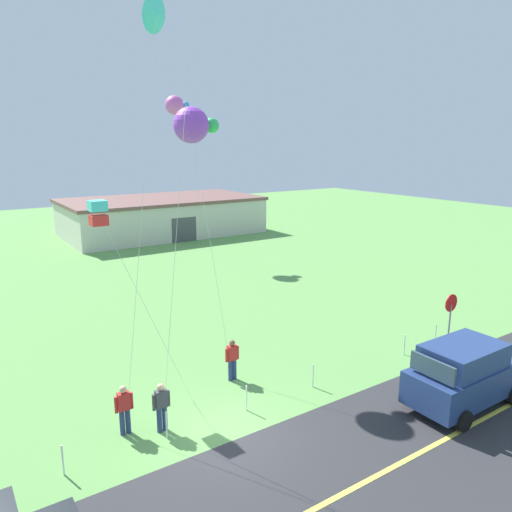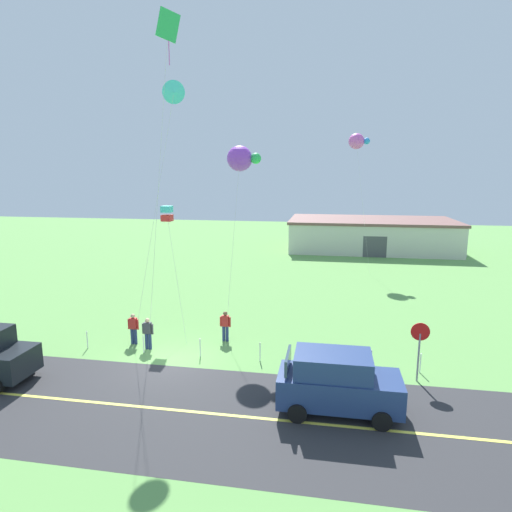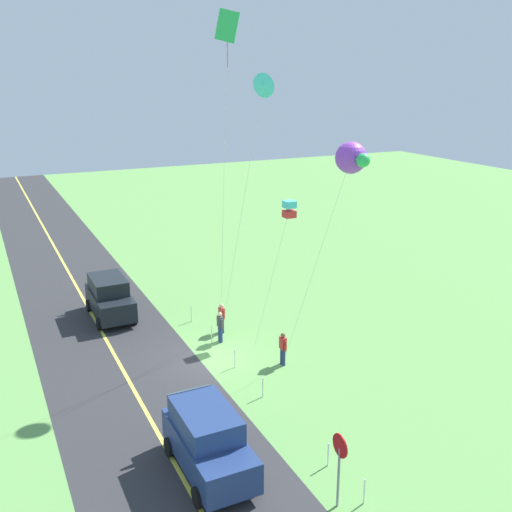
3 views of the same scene
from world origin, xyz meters
The scene contains 19 objects.
ground_plane centered at (0.00, 0.00, -0.05)m, with size 120.00×120.00×0.10m, color #60994C.
asphalt_road centered at (0.00, -4.00, 0.00)m, with size 120.00×7.00×0.00m, color #2D2D30.
road_centre_stripe centered at (0.00, -4.00, 0.01)m, with size 120.00×0.16×0.00m, color #E5E04C.
car_suv_foreground centered at (7.57, -3.06, 1.15)m, with size 4.40×2.12×2.24m.
car_parked_west_near centered at (-7.19, -3.09, 1.15)m, with size 4.40×2.12×2.24m.
stop_sign centered at (10.95, -0.10, 1.80)m, with size 0.76×0.08×2.56m.
person_adult_near centered at (-1.55, 1.15, 0.86)m, with size 0.58×0.22×1.60m.
person_adult_companion centered at (-2.54, 1.64, 0.86)m, with size 0.58×0.22×1.60m.
person_child_watcher centered at (1.97, 2.81, 0.86)m, with size 0.58×0.22×1.60m.
kite_red_low centered at (0.07, 1.04, 14.38)m, with size 2.11×0.79×15.44m.
kite_blue_mid centered at (-0.43, 2.91, 12.34)m, with size 2.70×1.74×12.95m.
kite_yellow_high centered at (2.19, 5.98, 9.39)m, with size 1.90×3.88×10.09m.
kite_green_far centered at (-1.90, 5.18, 6.35)m, with size 2.24×3.22×6.80m.
fence_post_0 centered at (-4.57, 0.70, 0.45)m, with size 0.05×0.05×0.90m, color silver.
fence_post_1 centered at (-1.59, 0.70, 0.45)m, with size 0.05×0.05×0.90m, color silver.
fence_post_2 centered at (1.26, 0.70, 0.45)m, with size 0.05×0.05×0.90m, color silver.
fence_post_3 centered at (4.14, 0.70, 0.45)m, with size 0.05×0.05×0.90m, color silver.
fence_post_4 centered at (9.14, 0.70, 0.45)m, with size 0.05×0.05×0.90m, color silver.
fence_post_5 centered at (11.22, 0.70, 0.45)m, with size 0.05×0.05×0.90m, color silver.
Camera 3 is at (23.48, -8.98, 12.82)m, focal length 41.14 mm.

